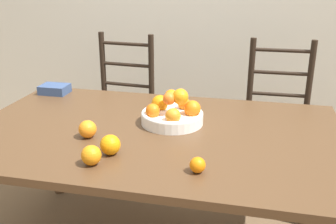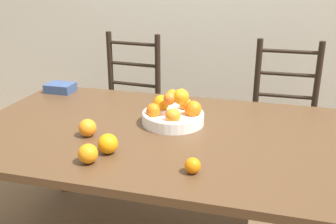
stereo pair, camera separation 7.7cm
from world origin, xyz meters
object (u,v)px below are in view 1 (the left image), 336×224
Objects in this scene: orange_loose_0 at (198,165)px; chair_left at (120,110)px; fruit_bowl at (172,113)px; chair_right at (277,123)px; orange_loose_2 at (88,129)px; orange_loose_3 at (91,155)px; book_stack at (55,89)px; orange_loose_1 at (110,145)px.

orange_loose_0 is 0.06× the size of chair_left.
chair_right reaches higher than fruit_bowl.
orange_loose_0 is 0.57m from orange_loose_2.
orange_loose_3 is 0.48× the size of book_stack.
orange_loose_2 is (-0.33, -0.25, -0.01)m from fruit_bowl.
orange_loose_1 is 0.95m from book_stack.
orange_loose_2 is at bearing -73.01° from chair_left.
orange_loose_1 is 1.22m from chair_left.
fruit_bowl is 0.96m from chair_left.
book_stack is at bearing 158.14° from fruit_bowl.
fruit_bowl is 0.43m from orange_loose_1.
chair_right is at bearing 53.74° from fruit_bowl.
chair_left is 1.00× the size of chair_right.
fruit_bowl is at bearing 112.99° from orange_loose_0.
chair_right is at bearing 73.95° from orange_loose_0.
orange_loose_0 is at bearing -106.50° from chair_right.
fruit_bowl is 3.84× the size of orange_loose_3.
chair_left is at bearing 104.94° from orange_loose_3.
chair_left is (-0.54, 0.74, -0.29)m from fruit_bowl.
orange_loose_0 is 0.76× the size of orange_loose_3.
chair_left is 0.56m from book_stack.
book_stack is (-0.59, 0.82, -0.01)m from orange_loose_3.
fruit_bowl is 0.87m from book_stack.
chair_right is (0.54, 0.74, -0.29)m from fruit_bowl.
orange_loose_2 reaches higher than orange_loose_0.
orange_loose_3 reaches higher than book_stack.
chair_right is 1.43m from book_stack.
chair_right is at bearing 48.57° from orange_loose_2.
orange_loose_3 is (-0.21, -0.49, -0.01)m from fruit_bowl.
orange_loose_2 is (-0.53, 0.21, 0.01)m from orange_loose_0.
orange_loose_1 reaches higher than orange_loose_2.
chair_right is (1.08, 0.00, 0.00)m from chair_left.
chair_left is (-0.37, 1.13, -0.28)m from orange_loose_1.
chair_left and chair_right have the same top height.
orange_loose_2 is 0.08× the size of chair_left.
orange_loose_3 is at bearing -54.05° from book_stack.
fruit_bowl is 5.02× the size of orange_loose_0.
orange_loose_2 is 1.02× the size of orange_loose_3.
chair_left reaches higher than orange_loose_2.
orange_loose_2 is 1.35m from chair_right.
fruit_bowl is at bearing 66.64° from orange_loose_3.
orange_loose_0 is 1.44m from chair_left.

